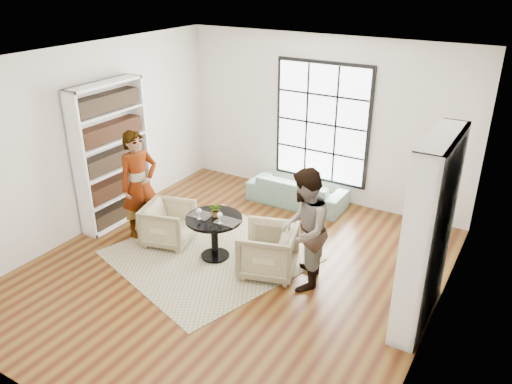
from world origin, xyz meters
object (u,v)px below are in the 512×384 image
Objects in this scene: pedestal_table at (214,229)px; person_left at (139,185)px; armchair_left at (169,224)px; armchair_right at (268,251)px; person_right at (304,230)px; flower_centerpiece at (216,210)px; sofa at (297,191)px; wine_glass_right at (220,216)px; wine_glass_left at (199,211)px.

person_left is at bearing -179.61° from pedestal_table.
armchair_right is at bearing -103.90° from armchair_left.
armchair_right is at bearing -69.01° from person_left.
person_left is 1.04× the size of person_right.
person_left is 8.22× the size of flower_centerpiece.
pedestal_table is at bearing -105.82° from person_right.
flower_centerpiece is (-0.88, -0.00, 0.42)m from armchair_right.
flower_centerpiece reaches higher than sofa.
wine_glass_right is (1.06, -0.09, 0.47)m from armchair_left.
wine_glass_left is at bearing -132.19° from flower_centerpiece.
person_left is at bearing 176.77° from wine_glass_right.
person_left is at bearing 74.11° from armchair_left.
armchair_left is 1.00m from flower_centerpiece.
pedestal_table is 3.92× the size of flower_centerpiece.
armchair_left is 4.15× the size of wine_glass_right.
wine_glass_left is (-1.05, -0.19, 0.44)m from armchair_right.
armchair_right reaches higher than pedestal_table.
wine_glass_left is 0.79× the size of flower_centerpiece.
wine_glass_left reaches higher than pedestal_table.
armchair_left is 2.38m from person_right.
sofa is 10.51× the size of wine_glass_left.
person_right reaches higher than flower_centerpiece.
person_right is 1.43m from flower_centerpiece.
flower_centerpiece is at bearing -107.79° from person_right.
pedestal_table is 1.49m from person_left.
sofa is at bearing 179.10° from armchair_right.
sofa is 2.46m from wine_glass_right.
armchair_left is 4.26× the size of wine_glass_left.
person_right is at bearing 6.91° from wine_glass_right.
armchair_right is 0.45× the size of person_left.
pedestal_table is at bearing -103.25° from flower_centerpiece.
flower_centerpiece is at bearing 83.88° from sofa.
wine_glass_left is 0.97× the size of wine_glass_right.
person_right reaches higher than pedestal_table.
person_left is at bearing -105.70° from armchair_right.
armchair_right is (1.77, 0.06, 0.03)m from armchair_left.
flower_centerpiece reaches higher than wine_glass_right.
armchair_right is 1.15m from wine_glass_left.
pedestal_table is 0.90m from armchair_right.
person_right is (2.87, 0.06, -0.03)m from person_left.
sofa is 1.05× the size of person_right.
pedestal_table is at bearing 150.53° from wine_glass_right.
person_right is 9.73× the size of wine_glass_right.
person_left is at bearing 53.65° from sofa.
flower_centerpiece is at bearing -107.05° from armchair_right.
wine_glass_right is at bearing 6.76° from wine_glass_left.
flower_centerpiece is (0.89, 0.06, 0.45)m from armchair_left.
wine_glass_left reaches higher than sofa.
armchair_right is 0.85m from wine_glass_right.
sofa is 2.47× the size of armchair_left.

